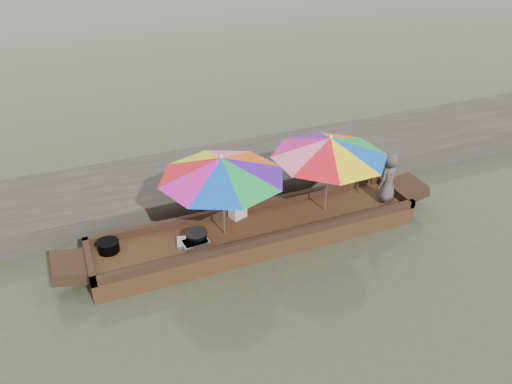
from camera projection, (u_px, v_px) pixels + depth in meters
name	position (u px, v px, depth m)	size (l,w,h in m)	color
water	(258.00, 241.00, 9.23)	(80.00, 80.00, 0.00)	#424D31
dock	(219.00, 176.00, 10.85)	(22.00, 2.20, 0.50)	#2D2B26
boat_hull	(258.00, 233.00, 9.14)	(6.01, 1.20, 0.35)	black
cooking_pot	(108.00, 246.00, 8.36)	(0.36, 0.36, 0.19)	black
tray_crayfish	(195.00, 243.00, 8.51)	(0.46, 0.32, 0.09)	silver
tray_scallop	(190.00, 242.00, 8.57)	(0.46, 0.32, 0.06)	silver
charcoal_grill	(197.00, 237.00, 8.60)	(0.37, 0.37, 0.17)	black
supply_bag	(238.00, 211.00, 9.23)	(0.28, 0.22, 0.26)	silver
vendor	(388.00, 177.00, 9.55)	(0.50, 0.33, 1.02)	#47403C
umbrella_bow	(223.00, 196.00, 8.45)	(2.16, 2.16, 1.55)	#FF570C
umbrella_stern	(328.00, 174.00, 9.11)	(2.12, 2.12, 1.55)	green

